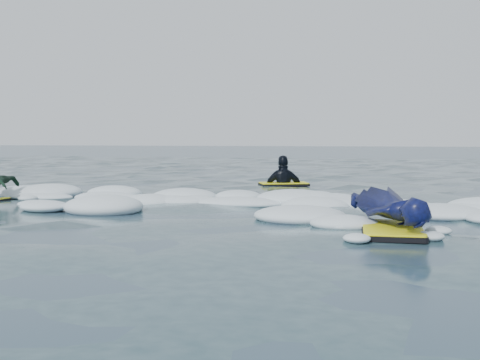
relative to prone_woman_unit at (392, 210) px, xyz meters
name	(u,v)px	position (x,y,z in m)	size (l,w,h in m)	color
ground	(175,217)	(-2.66, 0.60, -0.23)	(120.00, 120.00, 0.00)	#172C38
foam_band	(198,208)	(-2.66, 1.64, -0.23)	(12.00, 3.10, 0.30)	white
prone_woman_unit	(392,210)	(0.00, 0.00, 0.00)	(1.11, 1.81, 0.44)	black
waiting_rider_unit	(284,191)	(-2.03, 5.67, -0.32)	(1.12, 0.88, 1.49)	black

